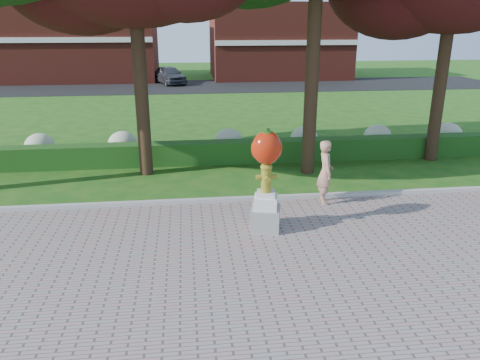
# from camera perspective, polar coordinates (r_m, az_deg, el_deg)

# --- Properties ---
(ground) EXTENTS (100.00, 100.00, 0.00)m
(ground) POSITION_cam_1_polar(r_m,az_deg,el_deg) (10.73, -2.74, -8.78)
(ground) COLOR #195214
(ground) RESTS_ON ground
(curb) EXTENTS (40.00, 0.18, 0.15)m
(curb) POSITION_cam_1_polar(r_m,az_deg,el_deg) (13.42, -3.67, -2.56)
(curb) COLOR #ADADA5
(curb) RESTS_ON ground
(lawn_hedge) EXTENTS (24.00, 0.70, 0.80)m
(lawn_hedge) POSITION_cam_1_polar(r_m,az_deg,el_deg) (17.12, -4.45, 3.34)
(lawn_hedge) COLOR #174714
(lawn_hedge) RESTS_ON ground
(hydrangea_row) EXTENTS (20.10, 1.10, 0.99)m
(hydrangea_row) POSITION_cam_1_polar(r_m,az_deg,el_deg) (18.07, -2.78, 4.71)
(hydrangea_row) COLOR #A7B288
(hydrangea_row) RESTS_ON ground
(street) EXTENTS (50.00, 8.00, 0.02)m
(street) POSITION_cam_1_polar(r_m,az_deg,el_deg) (37.81, -5.85, 11.29)
(street) COLOR black
(street) RESTS_ON ground
(building_left) EXTENTS (14.00, 8.00, 7.00)m
(building_left) POSITION_cam_1_polar(r_m,az_deg,el_deg) (44.51, -19.68, 15.98)
(building_left) COLOR maroon
(building_left) RESTS_ON ground
(building_right) EXTENTS (12.00, 8.00, 6.40)m
(building_right) POSITION_cam_1_polar(r_m,az_deg,el_deg) (44.36, 4.68, 16.58)
(building_right) COLOR maroon
(building_right) RESTS_ON ground
(hydrant_sculpture) EXTENTS (0.83, 0.83, 2.57)m
(hydrant_sculpture) POSITION_cam_1_polar(r_m,az_deg,el_deg) (11.26, 3.21, 0.33)
(hydrant_sculpture) COLOR gray
(hydrant_sculpture) RESTS_ON walkway
(woman) EXTENTS (0.48, 0.69, 1.82)m
(woman) POSITION_cam_1_polar(r_m,az_deg,el_deg) (13.30, 10.37, 0.96)
(woman) COLOR tan
(woman) RESTS_ON walkway
(parked_car) EXTENTS (3.15, 4.54, 1.43)m
(parked_car) POSITION_cam_1_polar(r_m,az_deg,el_deg) (39.51, -8.61, 12.56)
(parked_car) COLOR #3A3C42
(parked_car) RESTS_ON street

